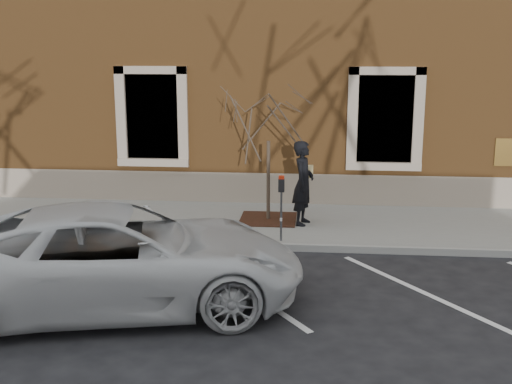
# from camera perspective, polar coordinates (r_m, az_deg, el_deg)

# --- Properties ---
(ground) EXTENTS (120.00, 120.00, 0.00)m
(ground) POSITION_cam_1_polar(r_m,az_deg,el_deg) (13.64, -0.24, -5.07)
(ground) COLOR #28282B
(ground) RESTS_ON ground
(sidewalk_near) EXTENTS (40.00, 3.50, 0.15)m
(sidewalk_near) POSITION_cam_1_polar(r_m,az_deg,el_deg) (15.28, 0.41, -2.80)
(sidewalk_near) COLOR gray
(sidewalk_near) RESTS_ON ground
(curb_near) EXTENTS (40.00, 0.12, 0.15)m
(curb_near) POSITION_cam_1_polar(r_m,az_deg,el_deg) (13.57, -0.26, -4.83)
(curb_near) COLOR #9E9E99
(curb_near) RESTS_ON ground
(parking_stripes) EXTENTS (28.00, 4.40, 0.01)m
(parking_stripes) POSITION_cam_1_polar(r_m,az_deg,el_deg) (11.57, -1.33, -8.38)
(parking_stripes) COLOR silver
(parking_stripes) RESTS_ON ground
(building_civic) EXTENTS (40.00, 8.62, 8.00)m
(building_civic) POSITION_cam_1_polar(r_m,az_deg,el_deg) (20.70, 1.92, 12.26)
(building_civic) COLOR brown
(building_civic) RESTS_ON ground
(man) EXTENTS (0.61, 0.80, 1.95)m
(man) POSITION_cam_1_polar(r_m,az_deg,el_deg) (14.76, 4.22, 0.80)
(man) COLOR black
(man) RESTS_ON sidewalk_near
(parking_meter) EXTENTS (0.13, 0.10, 1.41)m
(parking_meter) POSITION_cam_1_polar(r_m,az_deg,el_deg) (13.44, 2.26, -0.35)
(parking_meter) COLOR #595B60
(parking_meter) RESTS_ON sidewalk_near
(tree_grate) EXTENTS (1.33, 1.33, 0.03)m
(tree_grate) POSITION_cam_1_polar(r_m,az_deg,el_deg) (15.32, 1.09, -2.41)
(tree_grate) COLOR #452016
(tree_grate) RESTS_ON sidewalk_near
(sapling) EXTENTS (2.07, 2.07, 3.45)m
(sapling) POSITION_cam_1_polar(r_m,az_deg,el_deg) (14.87, 1.13, 6.52)
(sapling) COLOR #4C402E
(sapling) RESTS_ON sidewalk_near
(white_truck) EXTENTS (6.53, 4.11, 1.68)m
(white_truck) POSITION_cam_1_polar(r_m,az_deg,el_deg) (10.69, -12.22, -5.72)
(white_truck) COLOR silver
(white_truck) RESTS_ON ground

